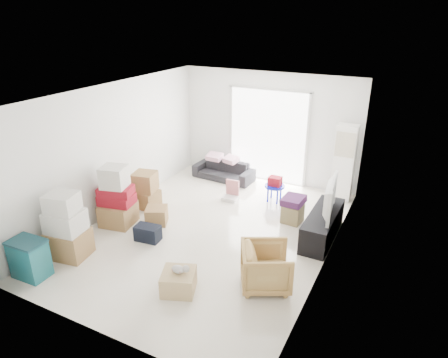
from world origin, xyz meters
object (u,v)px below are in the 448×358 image
storage_bins (29,259)px  ottoman (292,213)px  ac_tower (344,163)px  sofa (224,168)px  wood_crate (179,281)px  kids_table (275,184)px  tv_console (322,225)px  television (324,209)px  armchair (266,265)px

storage_bins → ottoman: size_ratio=1.74×
ac_tower → sofa: ac_tower is taller
wood_crate → sofa: bearing=108.2°
kids_table → sofa: bearing=158.4°
storage_bins → sofa: bearing=79.6°
tv_console → ottoman: size_ratio=4.18×
tv_console → ottoman: (-0.69, 0.34, -0.07)m
television → armchair: bearing=159.8°
wood_crate → ottoman: bearing=73.2°
ac_tower → television: (0.05, -1.87, -0.28)m
tv_console → armchair: armchair is taller
kids_table → ac_tower: bearing=31.0°
sofa → wood_crate: 4.50m
ac_tower → storage_bins: 6.49m
ac_tower → storage_bins: (-3.85, -5.19, -0.55)m
ac_tower → sofa: size_ratio=1.12×
armchair → ottoman: (-0.27, 2.18, -0.19)m
sofa → kids_table: bearing=-18.2°
ac_tower → wood_crate: bearing=-108.9°
sofa → armchair: (2.55, -3.56, 0.08)m
television → storage_bins: bearing=123.1°
ac_tower → kids_table: size_ratio=2.97×
television → sofa: 3.44m
television → kids_table: (-1.36, 1.08, -0.18)m
tv_console → wood_crate: bearing=-121.5°
armchair → kids_table: bearing=-9.3°
tv_console → kids_table: bearing=141.5°
sofa → armchair: bearing=-50.9°
ottoman → kids_table: kids_table is taller
sofa → ottoman: size_ratio=4.14×
storage_bins → wood_crate: storage_bins is taller
ac_tower → tv_console: size_ratio=1.11×
sofa → kids_table: sofa is taller
ac_tower → television: 1.89m
sofa → wood_crate: bearing=-68.4°
ottoman → wood_crate: ottoman is taller
television → kids_table: size_ratio=1.93×
television → ac_tower: bearing=-5.9°
storage_bins → wood_crate: 2.46m
armchair → ottoman: bearing=-20.0°
tv_console → wood_crate: tv_console is taller
ac_tower → kids_table: 1.60m
ottoman → wood_crate: size_ratio=0.76×
sofa → kids_table: (1.61, -0.64, 0.11)m
kids_table → armchair: bearing=-72.1°
tv_console → kids_table: size_ratio=2.68×
television → storage_bins: television is taller
ottoman → tv_console: bearing=-26.0°
ottoman → kids_table: bearing=131.9°
tv_console → television: 0.34m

